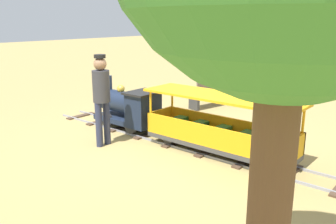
% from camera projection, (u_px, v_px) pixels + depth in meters
% --- Properties ---
extents(ground_plane, '(60.00, 60.00, 0.00)m').
position_uv_depth(ground_plane, '(171.00, 141.00, 6.66)').
color(ground_plane, '#A38C51').
extents(track, '(0.71, 6.40, 0.04)m').
position_uv_depth(track, '(176.00, 142.00, 6.58)').
color(track, gray).
rests_on(track, ground_plane).
extents(locomotive, '(0.67, 1.45, 1.02)m').
position_uv_depth(locomotive, '(129.00, 107.00, 7.22)').
color(locomotive, '#192338').
rests_on(locomotive, ground_plane).
extents(passenger_car, '(0.77, 2.70, 0.97)m').
position_uv_depth(passenger_car, '(219.00, 130.00, 5.92)').
color(passenger_car, '#3F3F3F').
rests_on(passenger_car, ground_plane).
extents(conductor_person, '(0.30, 0.30, 1.62)m').
position_uv_depth(conductor_person, '(101.00, 93.00, 6.23)').
color(conductor_person, '#282D47').
rests_on(conductor_person, ground_plane).
extents(park_bench, '(1.35, 0.65, 0.82)m').
position_uv_depth(park_bench, '(212.00, 91.00, 9.17)').
color(park_bench, brown).
rests_on(park_bench, ground_plane).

